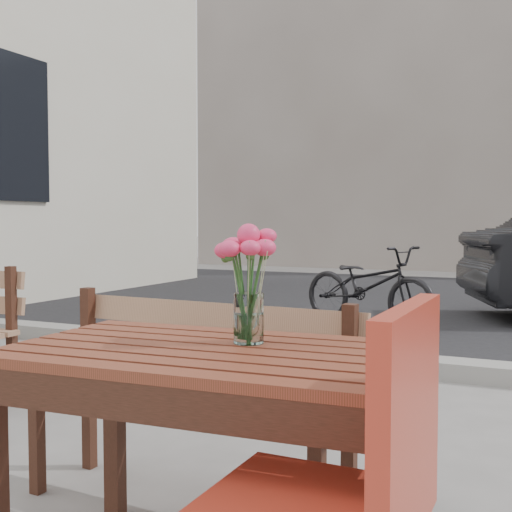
{
  "coord_description": "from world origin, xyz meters",
  "views": [
    {
      "loc": [
        1.03,
        -1.38,
        1.04
      ],
      "look_at": [
        0.25,
        0.31,
        0.94
      ],
      "focal_mm": 45.0,
      "sensor_mm": 36.0,
      "label": 1
    }
  ],
  "objects": [
    {
      "name": "main_table",
      "position": [
        0.19,
        0.15,
        0.58
      ],
      "size": [
        1.16,
        0.72,
        0.69
      ],
      "rotation": [
        0.0,
        0.0,
        0.06
      ],
      "color": "#5D2F18",
      "rests_on": "ground"
    },
    {
      "name": "red_chair",
      "position": [
        0.67,
        -0.18,
        0.51
      ],
      "size": [
        0.44,
        0.44,
        0.88
      ],
      "rotation": [
        0.0,
        0.0,
        -1.58
      ],
      "color": "red",
      "rests_on": "ground"
    },
    {
      "name": "main_bench",
      "position": [
        -0.16,
        0.65,
        0.47
      ],
      "size": [
        1.28,
        0.43,
        0.78
      ],
      "rotation": [
        0.0,
        0.0,
        -0.05
      ],
      "color": "#A27454",
      "rests_on": "ground"
    },
    {
      "name": "main_vase",
      "position": [
        0.25,
        0.26,
        0.9
      ],
      "size": [
        0.18,
        0.18,
        0.34
      ],
      "color": "white",
      "rests_on": "main_table"
    },
    {
      "name": "street",
      "position": [
        0.0,
        5.06,
        0.03
      ],
      "size": [
        30.0,
        8.12,
        0.12
      ],
      "color": "black",
      "rests_on": "ground"
    },
    {
      "name": "bicycle",
      "position": [
        -0.65,
        4.94,
        0.4
      ],
      "size": [
        1.63,
        1.04,
        0.81
      ],
      "primitive_type": "imported",
      "rotation": [
        0.0,
        0.0,
        1.21
      ],
      "color": "black",
      "rests_on": "ground"
    }
  ]
}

